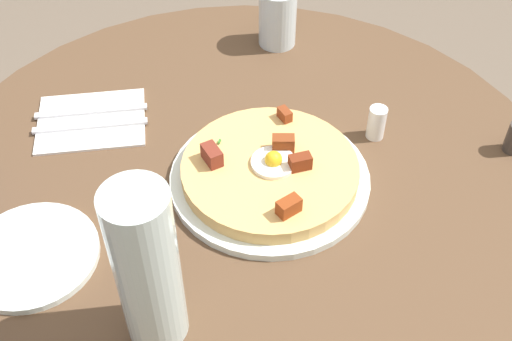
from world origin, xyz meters
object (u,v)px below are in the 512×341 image
(knife, at_px, (90,126))
(salt_shaker, at_px, (377,123))
(pizza_plate, at_px, (270,178))
(water_bottle, at_px, (147,269))
(water_glass, at_px, (278,18))
(dining_table, at_px, (244,248))
(bread_plate, at_px, (32,255))
(fork, at_px, (91,111))
(breakfast_pizza, at_px, (270,170))

(knife, relative_size, salt_shaker, 3.28)
(pizza_plate, bearing_deg, water_bottle, 116.38)
(water_glass, bearing_deg, dining_table, 136.47)
(bread_plate, relative_size, knife, 0.98)
(bread_plate, bearing_deg, salt_shaker, -97.76)
(dining_table, height_order, pizza_plate, pizza_plate)
(knife, bearing_deg, fork, -90.00)
(water_glass, xyz_separation_m, water_bottle, (-0.41, 0.46, 0.06))
(water_glass, bearing_deg, bread_plate, 112.04)
(dining_table, relative_size, pizza_plate, 3.30)
(pizza_plate, xyz_separation_m, bread_plate, (0.06, 0.34, -0.00))
(pizza_plate, bearing_deg, knife, 33.83)
(breakfast_pizza, distance_m, water_bottle, 0.29)
(bread_plate, bearing_deg, breakfast_pizza, -100.25)
(salt_shaker, bearing_deg, bread_plate, 82.24)
(dining_table, distance_m, fork, 0.33)
(salt_shaker, bearing_deg, pizza_plate, 86.66)
(dining_table, bearing_deg, bread_plate, 83.56)
(knife, bearing_deg, water_glass, -149.20)
(water_bottle, relative_size, salt_shaker, 4.23)
(pizza_plate, height_order, fork, pizza_plate)
(dining_table, distance_m, breakfast_pizza, 0.19)
(dining_table, distance_m, knife, 0.32)
(pizza_plate, bearing_deg, breakfast_pizza, 100.14)
(knife, height_order, water_glass, water_glass)
(dining_table, height_order, knife, knife)
(bread_plate, height_order, knife, bread_plate)
(pizza_plate, bearing_deg, dining_table, 49.19)
(pizza_plate, height_order, bread_plate, pizza_plate)
(dining_table, distance_m, bread_plate, 0.35)
(dining_table, bearing_deg, water_bottle, 124.49)
(dining_table, distance_m, water_bottle, 0.39)
(knife, relative_size, water_glass, 1.70)
(knife, bearing_deg, salt_shaker, 170.05)
(dining_table, height_order, breakfast_pizza, breakfast_pizza)
(bread_plate, xyz_separation_m, water_bottle, (-0.18, -0.09, 0.11))
(pizza_plate, relative_size, water_glass, 2.76)
(water_bottle, bearing_deg, dining_table, -55.51)
(breakfast_pizza, height_order, knife, breakfast_pizza)
(dining_table, relative_size, salt_shaker, 17.56)
(pizza_plate, distance_m, salt_shaker, 0.19)
(fork, bearing_deg, dining_table, 141.63)
(dining_table, relative_size, water_bottle, 4.15)
(fork, relative_size, salt_shaker, 3.28)
(dining_table, bearing_deg, fork, 25.45)
(water_bottle, distance_m, salt_shaker, 0.46)
(knife, bearing_deg, breakfast_pizza, 150.00)
(pizza_plate, bearing_deg, water_glass, -37.04)
(pizza_plate, height_order, water_bottle, water_bottle)
(salt_shaker, bearing_deg, water_bottle, 104.22)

